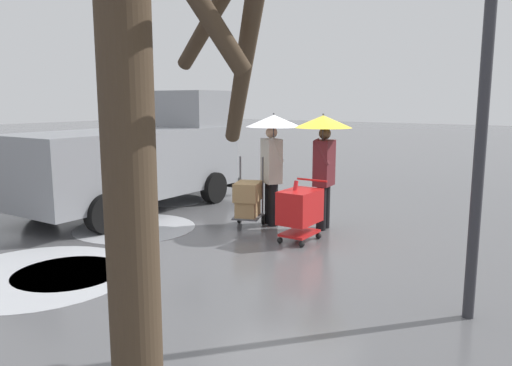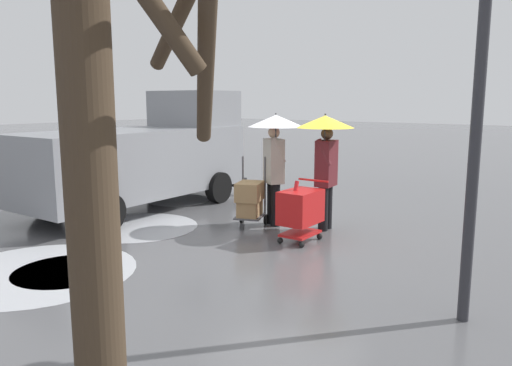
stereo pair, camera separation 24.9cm
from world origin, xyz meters
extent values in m
plane|color=#5B5B5E|center=(0.00, 0.00, 0.00)|extent=(90.00, 90.00, 0.00)
cylinder|color=#ADAFB5|center=(2.46, 1.43, 0.00)|extent=(2.26, 2.26, 0.01)
cylinder|color=silver|center=(1.61, 3.94, 0.00)|extent=(2.69, 2.69, 0.01)
cylinder|color=#999BA0|center=(3.70, -0.86, 0.00)|extent=(1.52, 1.52, 0.01)
cylinder|color=#ADAFB5|center=(1.34, 3.66, 0.00)|extent=(1.49, 1.49, 0.01)
cube|color=gray|center=(3.65, 0.41, 1.06)|extent=(2.09, 5.25, 1.40)
cube|color=gray|center=(3.70, -1.49, 2.18)|extent=(1.87, 1.44, 0.84)
cube|color=black|center=(3.72, -2.21, 1.38)|extent=(1.66, 0.10, 0.63)
cube|color=#232326|center=(3.72, -2.25, 0.32)|extent=(1.96, 0.21, 0.24)
cylinder|color=black|center=(4.67, -1.18, 0.36)|extent=(0.26, 0.73, 0.72)
cylinder|color=black|center=(2.71, -1.23, 0.36)|extent=(0.26, 0.73, 0.72)
cylinder|color=black|center=(4.59, 2.04, 0.36)|extent=(0.26, 0.73, 0.72)
cylinder|color=black|center=(2.63, 1.99, 0.36)|extent=(0.26, 0.73, 0.72)
cube|color=red|center=(-0.54, 0.44, 0.60)|extent=(0.53, 0.77, 0.56)
cube|color=red|center=(-0.54, 0.44, 0.14)|extent=(0.48, 0.69, 0.04)
cylinder|color=red|center=(-0.53, 0.02, 1.00)|extent=(0.58, 0.04, 0.04)
sphere|color=black|center=(-0.75, 0.74, 0.05)|extent=(0.10, 0.10, 0.10)
sphere|color=black|center=(-0.33, 0.74, 0.05)|extent=(0.10, 0.10, 0.10)
sphere|color=black|center=(-0.74, 0.13, 0.05)|extent=(0.10, 0.10, 0.10)
sphere|color=black|center=(-0.33, 0.14, 0.05)|extent=(0.10, 0.10, 0.10)
cylinder|color=red|center=(-0.46, 0.54, 0.70)|extent=(0.07, 0.28, 0.69)
cube|color=#515156|center=(0.71, 0.20, 0.22)|extent=(0.67, 0.74, 0.03)
cylinder|color=#515156|center=(0.62, -0.16, 0.77)|extent=(0.04, 0.04, 1.10)
cylinder|color=#515156|center=(1.03, 0.01, 0.77)|extent=(0.04, 0.04, 1.10)
cylinder|color=black|center=(0.60, -0.16, 0.10)|extent=(0.12, 0.20, 0.20)
cylinder|color=black|center=(1.05, 0.01, 0.10)|extent=(0.12, 0.20, 0.20)
cube|color=#A37F51|center=(0.71, 0.20, 0.38)|extent=(0.54, 0.64, 0.29)
cube|color=#A37F51|center=(0.71, 0.20, 0.69)|extent=(0.62, 0.71, 0.35)
cylinder|color=black|center=(-0.48, -0.62, 0.41)|extent=(0.18, 0.18, 0.82)
cylinder|color=black|center=(-0.50, -0.42, 0.41)|extent=(0.18, 0.18, 0.82)
cube|color=#5B1E23|center=(-0.49, -0.52, 1.24)|extent=(0.32, 0.47, 0.84)
sphere|color=brown|center=(-0.49, -0.52, 1.78)|extent=(0.22, 0.22, 0.22)
cylinder|color=#5B1E23|center=(-0.47, -0.78, 1.19)|extent=(0.10, 0.10, 0.55)
cylinder|color=#5B1E23|center=(-0.53, -0.34, 1.46)|extent=(0.31, 0.13, 0.50)
cylinder|color=#333338|center=(-0.50, -0.42, 1.62)|extent=(0.02, 0.02, 0.86)
cone|color=yellow|center=(-0.50, -0.42, 2.00)|extent=(1.04, 1.04, 0.22)
sphere|color=#333338|center=(-0.50, -0.42, 2.13)|extent=(0.04, 0.04, 0.04)
cylinder|color=black|center=(0.56, -0.30, 0.41)|extent=(0.18, 0.18, 0.82)
cylinder|color=black|center=(0.40, -0.18, 0.41)|extent=(0.18, 0.18, 0.82)
cube|color=#B2A899|center=(0.48, -0.24, 1.24)|extent=(0.52, 0.48, 0.84)
sphere|color=tan|center=(0.48, -0.24, 1.78)|extent=(0.22, 0.22, 0.22)
cylinder|color=#B2A899|center=(0.69, -0.39, 1.19)|extent=(0.10, 0.10, 0.55)
cylinder|color=#B2A899|center=(0.32, -0.16, 1.46)|extent=(0.25, 0.30, 0.50)
cylinder|color=#333338|center=(0.40, -0.18, 1.62)|extent=(0.02, 0.02, 0.86)
cone|color=white|center=(0.40, -0.18, 2.00)|extent=(1.04, 1.04, 0.22)
sphere|color=#333338|center=(0.40, -0.18, 2.13)|extent=(0.04, 0.04, 0.04)
cylinder|color=#423323|center=(-2.88, 6.15, 1.85)|extent=(0.24, 0.24, 3.70)
cylinder|color=#423323|center=(-3.26, 5.78, 2.59)|extent=(0.83, 0.84, 0.90)
cylinder|color=#2D2D33|center=(-3.58, 2.02, 1.80)|extent=(0.12, 0.12, 3.60)
camera|label=1|loc=(-4.58, 7.62, 2.37)|focal=34.80mm
camera|label=2|loc=(-4.78, 7.47, 2.37)|focal=34.80mm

